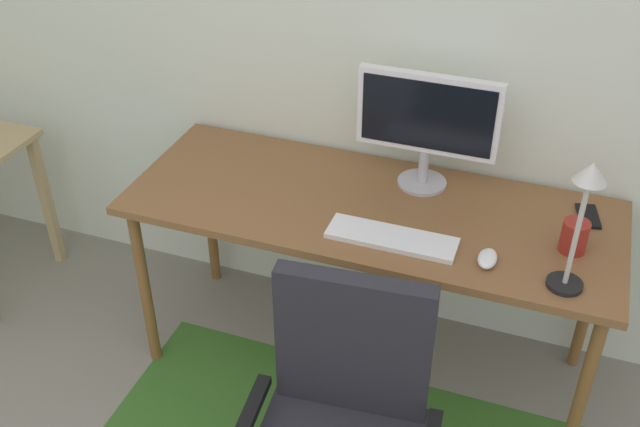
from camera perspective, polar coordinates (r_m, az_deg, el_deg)
name	(u,v)px	position (r m, az deg, el deg)	size (l,w,h in m)	color
wall_back	(381,16)	(2.77, 4.71, 14.80)	(6.00, 0.10, 2.60)	silver
desk	(370,220)	(2.67, 3.84, -0.53)	(1.74, 0.67, 0.77)	brown
monitor	(428,120)	(2.64, 8.21, 7.10)	(0.50, 0.18, 0.43)	#B2B2B7
keyboard	(392,238)	(2.46, 5.50, -1.87)	(0.43, 0.13, 0.02)	white
computer_mouse	(487,259)	(2.41, 12.66, -3.37)	(0.06, 0.10, 0.03)	white
coffee_cup	(574,236)	(2.52, 18.84, -1.67)	(0.09, 0.09, 0.11)	maroon
cell_phone	(588,216)	(2.72, 19.78, -0.19)	(0.07, 0.14, 0.01)	black
desk_lamp	(583,206)	(2.22, 19.46, 0.58)	(0.11, 0.11, 0.44)	black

